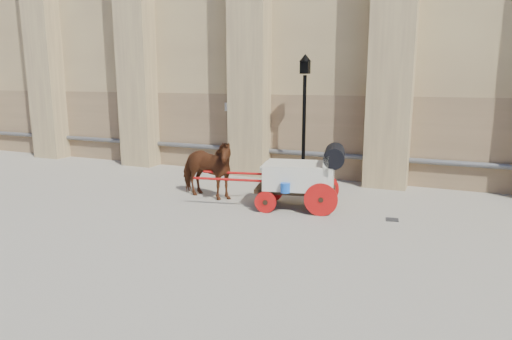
% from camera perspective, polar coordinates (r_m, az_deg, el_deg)
% --- Properties ---
extents(ground, '(90.00, 90.00, 0.00)m').
position_cam_1_polar(ground, '(13.75, -3.05, -3.75)').
color(ground, gray).
rests_on(ground, ground).
extents(horse, '(2.29, 1.33, 1.82)m').
position_cam_1_polar(horse, '(13.84, -6.29, 0.15)').
color(horse, brown).
rests_on(horse, ground).
extents(carriage, '(4.28, 1.93, 1.81)m').
position_cam_1_polar(carriage, '(12.68, 6.06, -0.56)').
color(carriage, black).
rests_on(carriage, ground).
extents(street_lamp, '(0.41, 0.41, 4.38)m').
position_cam_1_polar(street_lamp, '(15.67, 6.03, 6.78)').
color(street_lamp, black).
rests_on(street_lamp, ground).
extents(drain_grate_near, '(0.42, 0.42, 0.01)m').
position_cam_1_polar(drain_grate_near, '(13.58, 0.52, -3.91)').
color(drain_grate_near, black).
rests_on(drain_grate_near, ground).
extents(drain_grate_far, '(0.36, 0.36, 0.01)m').
position_cam_1_polar(drain_grate_far, '(12.36, 16.65, -5.96)').
color(drain_grate_far, black).
rests_on(drain_grate_far, ground).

